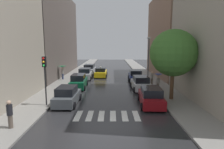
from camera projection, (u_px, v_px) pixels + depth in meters
ground_plane at (110, 74)px, 35.89m from camera, size 28.00×72.00×0.04m
sidewalk_left at (76, 73)px, 35.87m from camera, size 3.00×72.00×0.15m
sidewalk_right at (144, 73)px, 35.88m from camera, size 3.00×72.00×0.15m
crosswalk_stripes at (107, 116)px, 14.58m from camera, size 4.95×2.20×0.01m
building_left_mid at (48, 34)px, 33.80m from camera, size 6.00×21.60×14.71m
building_right_mid at (173, 36)px, 32.49m from camera, size 6.00×15.31×13.81m
parked_car_left_nearest at (67, 96)px, 17.23m from camera, size 2.08×4.13×1.71m
parked_car_left_second at (78, 82)px, 23.94m from camera, size 2.08×4.56×1.79m
parked_car_left_third at (85, 74)px, 30.28m from camera, size 2.22×4.12×1.76m
parked_car_left_fourth at (89, 69)px, 35.83m from camera, size 2.29×4.56×1.82m
parked_car_right_nearest at (151, 97)px, 17.04m from camera, size 2.26×4.55×1.68m
parked_car_right_second at (140, 83)px, 23.03m from camera, size 2.24×4.36×1.70m
parked_car_right_third at (135, 76)px, 28.54m from camera, size 2.13×4.28×1.72m
taxi_midroad at (101, 72)px, 32.40m from camera, size 2.15×4.51×1.81m
pedestrian_foreground at (152, 78)px, 25.18m from camera, size 0.36×0.36×1.81m
pedestrian_near_tree at (158, 79)px, 22.23m from camera, size 0.91×0.91×1.92m
pedestrian_by_kerb at (62, 69)px, 29.17m from camera, size 1.17×1.17×2.07m
pedestrian_far_side at (10, 114)px, 11.94m from camera, size 0.36×0.36×1.83m
street_tree_right at (173, 53)px, 17.94m from camera, size 4.49×4.49×6.77m
traffic_light_left_corner at (44, 70)px, 16.23m from camera, size 0.30×0.42×4.30m
lamp_post_right at (148, 56)px, 26.70m from camera, size 0.60×0.28×6.36m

